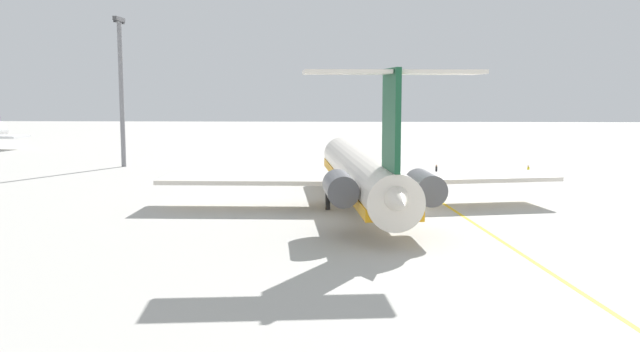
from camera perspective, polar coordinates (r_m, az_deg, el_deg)
The scene contains 7 objects.
ground at distance 67.69m, azimuth 7.27°, elevation -2.77°, with size 384.11×384.11×0.00m, color #B7B5AD.
main_jetliner at distance 67.32m, azimuth 3.48°, elevation 0.27°, with size 44.62×39.46×12.99m.
ground_crew_near_nose at distance 94.25m, azimuth 16.61°, elevation 0.45°, with size 0.42×0.29×1.84m.
ground_crew_near_tail at distance 93.33m, azimuth 9.46°, elevation 0.54°, with size 0.41×0.27×1.72m.
safety_cone_nose at distance 92.55m, azimuth -12.25°, elevation -0.09°, with size 0.40×0.40×0.55m, color #EA590F.
taxiway_centreline at distance 69.74m, azimuth 10.51°, elevation -2.54°, with size 109.52×0.36×0.01m, color gold.
light_mast at distance 109.07m, azimuth -15.89°, elevation 7.16°, with size 4.00×0.70×22.14m.
Camera 1 is at (-66.48, 5.80, 11.37)m, focal length 39.27 mm.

